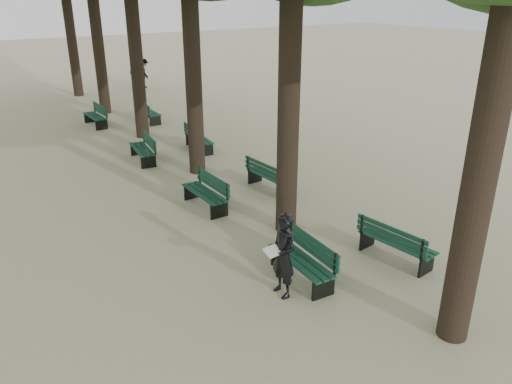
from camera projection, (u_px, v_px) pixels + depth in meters
ground at (314, 305)px, 9.63m from camera, size 120.00×120.00×0.00m
bench_left_0 at (301, 268)px, 10.41m from camera, size 0.68×1.83×0.92m
bench_left_1 at (205, 199)px, 13.80m from camera, size 0.60×1.81×0.92m
bench_left_2 at (143, 154)px, 17.50m from camera, size 0.79×1.86×0.92m
bench_left_3 at (96, 120)px, 21.96m from camera, size 0.63×1.82×0.92m
bench_right_0 at (396, 249)px, 11.14m from camera, size 0.80×1.86×0.92m
bench_right_1 at (270, 181)px, 15.02m from camera, size 0.69×1.83×0.92m
bench_right_2 at (199, 143)px, 18.72m from camera, size 0.78×1.86×0.92m
bench_right_3 at (149, 116)px, 22.65m from camera, size 0.62×1.81×0.92m
man_with_map at (283, 256)px, 9.66m from camera, size 0.61×0.70×1.75m
pedestrian_c at (135, 73)px, 29.88m from camera, size 0.59×1.11×1.80m
pedestrian_b at (144, 73)px, 30.24m from camera, size 0.41×1.13×1.72m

